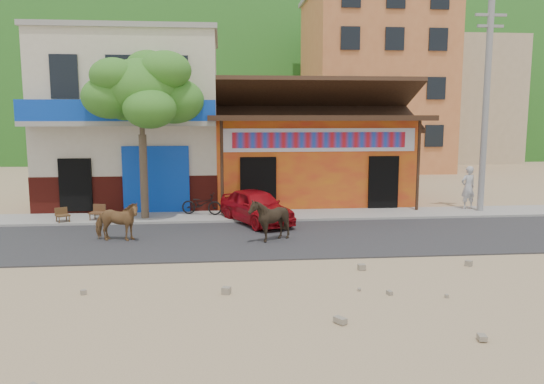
{
  "coord_description": "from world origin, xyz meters",
  "views": [
    {
      "loc": [
        -1.85,
        -13.45,
        3.79
      ],
      "look_at": [
        -0.25,
        3.0,
        1.4
      ],
      "focal_mm": 35.0,
      "sensor_mm": 36.0,
      "label": 1
    }
  ],
  "objects_px": {
    "tree": "(142,135)",
    "pedestrian": "(468,188)",
    "red_car": "(256,206)",
    "cafe_chair_right": "(62,209)",
    "cow_tan": "(117,221)",
    "utility_pole": "(486,107)",
    "cafe_chair_left": "(97,206)",
    "cow_dark": "(269,220)",
    "scooter": "(202,204)"
  },
  "relations": [
    {
      "from": "tree",
      "to": "pedestrian",
      "type": "bearing_deg",
      "value": 2.89
    },
    {
      "from": "red_car",
      "to": "cafe_chair_right",
      "type": "distance_m",
      "value": 6.74
    },
    {
      "from": "cow_tan",
      "to": "utility_pole",
      "type": "bearing_deg",
      "value": -67.61
    },
    {
      "from": "tree",
      "to": "cafe_chair_left",
      "type": "height_order",
      "value": "tree"
    },
    {
      "from": "pedestrian",
      "to": "tree",
      "type": "bearing_deg",
      "value": -8.85
    },
    {
      "from": "red_car",
      "to": "cafe_chair_right",
      "type": "relative_size",
      "value": 3.91
    },
    {
      "from": "cow_tan",
      "to": "red_car",
      "type": "relative_size",
      "value": 0.4
    },
    {
      "from": "utility_pole",
      "to": "cow_tan",
      "type": "distance_m",
      "value": 14.06
    },
    {
      "from": "cow_tan",
      "to": "cafe_chair_left",
      "type": "bearing_deg",
      "value": 30.28
    },
    {
      "from": "cow_dark",
      "to": "pedestrian",
      "type": "relative_size",
      "value": 0.78
    },
    {
      "from": "utility_pole",
      "to": "red_car",
      "type": "bearing_deg",
      "value": -172.26
    },
    {
      "from": "cow_tan",
      "to": "cafe_chair_left",
      "type": "relative_size",
      "value": 1.42
    },
    {
      "from": "utility_pole",
      "to": "cow_dark",
      "type": "xyz_separation_m",
      "value": [
        -8.61,
        -3.92,
        -3.42
      ]
    },
    {
      "from": "cow_dark",
      "to": "red_car",
      "type": "height_order",
      "value": "cow_dark"
    },
    {
      "from": "red_car",
      "to": "cafe_chair_right",
      "type": "bearing_deg",
      "value": 151.05
    },
    {
      "from": "tree",
      "to": "red_car",
      "type": "distance_m",
      "value": 4.78
    },
    {
      "from": "red_car",
      "to": "scooter",
      "type": "relative_size",
      "value": 2.32
    },
    {
      "from": "tree",
      "to": "cow_tan",
      "type": "xyz_separation_m",
      "value": [
        -0.38,
        -3.25,
        -2.48
      ]
    },
    {
      "from": "cow_dark",
      "to": "scooter",
      "type": "bearing_deg",
      "value": -144.06
    },
    {
      "from": "cafe_chair_right",
      "to": "cow_tan",
      "type": "bearing_deg",
      "value": -80.46
    },
    {
      "from": "cow_tan",
      "to": "cafe_chair_right",
      "type": "height_order",
      "value": "cow_tan"
    },
    {
      "from": "cafe_chair_left",
      "to": "scooter",
      "type": "bearing_deg",
      "value": 23.04
    },
    {
      "from": "scooter",
      "to": "cafe_chair_right",
      "type": "distance_m",
      "value": 4.86
    },
    {
      "from": "scooter",
      "to": "cafe_chair_left",
      "type": "height_order",
      "value": "cafe_chair_left"
    },
    {
      "from": "tree",
      "to": "red_car",
      "type": "bearing_deg",
      "value": -14.14
    },
    {
      "from": "pedestrian",
      "to": "cafe_chair_right",
      "type": "bearing_deg",
      "value": -7.5
    },
    {
      "from": "red_car",
      "to": "pedestrian",
      "type": "xyz_separation_m",
      "value": [
        8.51,
        1.63,
        0.33
      ]
    },
    {
      "from": "red_car",
      "to": "cow_dark",
      "type": "bearing_deg",
      "value": -110.19
    },
    {
      "from": "cafe_chair_left",
      "to": "cow_tan",
      "type": "bearing_deg",
      "value": -54.09
    },
    {
      "from": "utility_pole",
      "to": "tree",
      "type": "bearing_deg",
      "value": -179.1
    },
    {
      "from": "tree",
      "to": "cow_dark",
      "type": "relative_size",
      "value": 4.55
    },
    {
      "from": "red_car",
      "to": "pedestrian",
      "type": "distance_m",
      "value": 8.67
    },
    {
      "from": "cow_tan",
      "to": "red_car",
      "type": "height_order",
      "value": "red_car"
    },
    {
      "from": "pedestrian",
      "to": "cafe_chair_right",
      "type": "distance_m",
      "value": 15.28
    },
    {
      "from": "scooter",
      "to": "pedestrian",
      "type": "distance_m",
      "value": 10.46
    },
    {
      "from": "cow_tan",
      "to": "cafe_chair_right",
      "type": "xyz_separation_m",
      "value": [
        -2.37,
        2.75,
        -0.07
      ]
    },
    {
      "from": "cow_tan",
      "to": "cafe_chair_right",
      "type": "relative_size",
      "value": 1.56
    },
    {
      "from": "utility_pole",
      "to": "scooter",
      "type": "relative_size",
      "value": 5.23
    },
    {
      "from": "pedestrian",
      "to": "cafe_chair_left",
      "type": "height_order",
      "value": "pedestrian"
    },
    {
      "from": "red_car",
      "to": "cafe_chair_left",
      "type": "distance_m",
      "value": 5.66
    },
    {
      "from": "red_car",
      "to": "utility_pole",
      "type": "bearing_deg",
      "value": -16.95
    },
    {
      "from": "tree",
      "to": "cafe_chair_right",
      "type": "distance_m",
      "value": 3.78
    },
    {
      "from": "tree",
      "to": "scooter",
      "type": "xyz_separation_m",
      "value": [
        2.03,
        0.4,
        -2.6
      ]
    },
    {
      "from": "utility_pole",
      "to": "cow_tan",
      "type": "height_order",
      "value": "utility_pole"
    },
    {
      "from": "cow_dark",
      "to": "scooter",
      "type": "relative_size",
      "value": 0.86
    },
    {
      "from": "red_car",
      "to": "tree",
      "type": "bearing_deg",
      "value": 141.17
    },
    {
      "from": "cow_tan",
      "to": "cow_dark",
      "type": "distance_m",
      "value": 4.59
    },
    {
      "from": "pedestrian",
      "to": "utility_pole",
      "type": "bearing_deg",
      "value": 114.87
    },
    {
      "from": "red_car",
      "to": "pedestrian",
      "type": "relative_size",
      "value": 2.09
    },
    {
      "from": "tree",
      "to": "red_car",
      "type": "xyz_separation_m",
      "value": [
        3.97,
        -1.0,
        -2.48
      ]
    }
  ]
}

